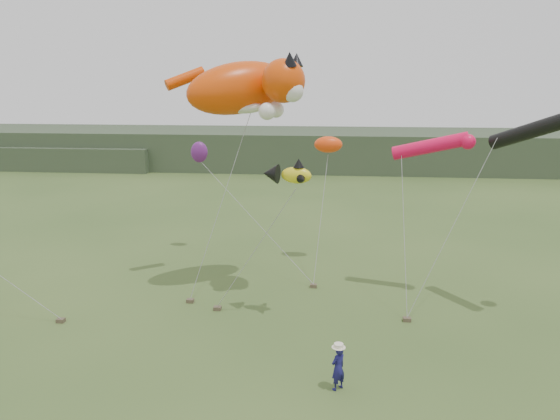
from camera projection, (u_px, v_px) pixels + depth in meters
The scene contains 8 objects.
ground at pixel (271, 377), 17.75m from camera, with size 120.00×120.00×0.00m, color #385123.
headland at pixel (290, 149), 60.87m from camera, with size 90.00×13.00×4.00m.
festival_attendant at pixel (338, 368), 16.90m from camera, with size 0.53×0.35×1.46m, color navy.
sandbag_anchors at pixel (239, 306), 23.14m from camera, with size 14.09×5.05×0.16m.
cat_kite at pixel (249, 87), 23.38m from camera, with size 6.48×4.61×2.94m.
fish_kite at pixel (287, 174), 21.05m from camera, with size 2.03×1.36×1.03m.
tube_kites at pixel (486, 138), 22.28m from camera, with size 6.89×3.93×2.34m.
misc_kites at pixel (274, 148), 28.78m from camera, with size 8.29×2.02×1.65m.
Camera 1 is at (1.93, -15.90, 9.41)m, focal length 35.00 mm.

